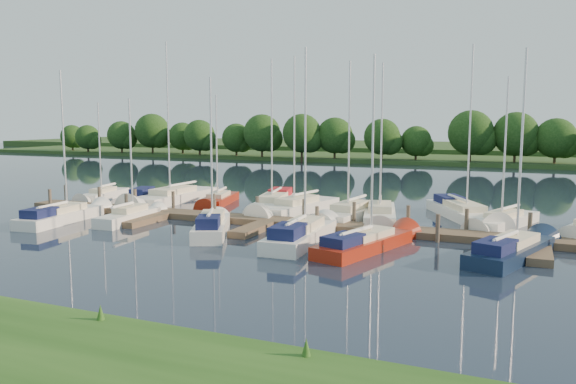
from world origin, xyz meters
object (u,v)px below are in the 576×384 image
at_px(motorboat, 141,198).
at_px(sailboat_s_2, 212,228).
at_px(dock, 268,223).
at_px(sailboat_n_0, 103,196).
at_px(sailboat_n_5, 296,209).

height_order(motorboat, sailboat_s_2, sailboat_s_2).
relative_size(motorboat, sailboat_s_2, 0.55).
height_order(dock, sailboat_s_2, sailboat_s_2).
bearing_deg(sailboat_s_2, motorboat, 118.34).
xyz_separation_m(sailboat_n_0, sailboat_s_2, (16.36, -9.21, 0.08)).
distance_m(dock, sailboat_s_2, 4.11).
bearing_deg(sailboat_s_2, dock, 34.88).
bearing_deg(sailboat_n_0, dock, 152.38).
height_order(sailboat_n_0, motorboat, sailboat_n_0).
xyz_separation_m(dock, sailboat_n_5, (-0.21, 5.37, 0.08)).
bearing_deg(dock, sailboat_n_0, 162.94).
xyz_separation_m(dock, sailboat_s_2, (-2.05, -3.56, 0.15)).
relative_size(dock, motorboat, 7.39).
bearing_deg(motorboat, sailboat_n_5, 166.36).
relative_size(dock, sailboat_n_5, 3.40).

